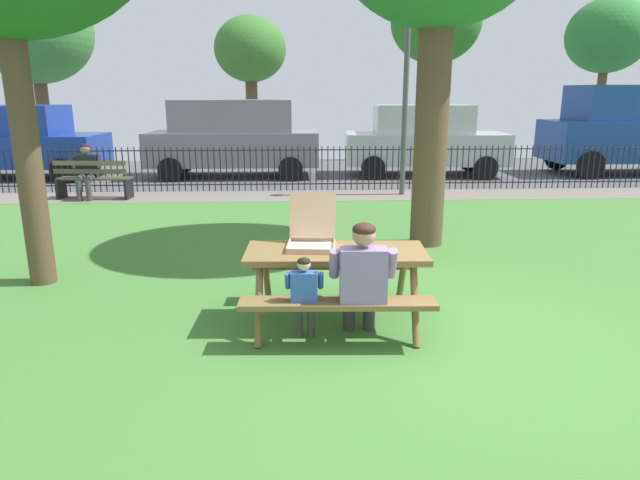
{
  "coord_description": "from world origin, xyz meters",
  "views": [
    {
      "loc": [
        -1.47,
        -4.97,
        2.31
      ],
      "look_at": [
        -1.18,
        0.88,
        0.75
      ],
      "focal_mm": 31.55,
      "sensor_mm": 36.0,
      "label": 1
    }
  ],
  "objects_px": {
    "child_at_table": "(304,292)",
    "person_on_park_bench": "(86,169)",
    "far_tree_left": "(34,32)",
    "far_tree_center": "(436,23)",
    "park_bench_left": "(94,180)",
    "adult_at_table": "(362,277)",
    "lamp_post_walkway": "(406,80)",
    "parked_car_center": "(424,139)",
    "picnic_table_foreground": "(336,267)",
    "pizza_box_open": "(312,234)",
    "parked_car_left": "(233,137)",
    "parked_car_right": "(632,128)",
    "far_tree_midleft": "(250,51)",
    "parked_car_far_left": "(18,141)",
    "far_tree_midright": "(607,37)"
  },
  "relations": [
    {
      "from": "child_at_table",
      "to": "far_tree_midright",
      "type": "xyz_separation_m",
      "value": [
        11.24,
        15.94,
        3.66
      ]
    },
    {
      "from": "parked_car_left",
      "to": "adult_at_table",
      "type": "bearing_deg",
      "value": -78.27
    },
    {
      "from": "person_on_park_bench",
      "to": "far_tree_left",
      "type": "height_order",
      "value": "far_tree_left"
    },
    {
      "from": "lamp_post_walkway",
      "to": "far_tree_midleft",
      "type": "height_order",
      "value": "far_tree_midleft"
    },
    {
      "from": "adult_at_table",
      "to": "person_on_park_bench",
      "type": "height_order",
      "value": "same"
    },
    {
      "from": "adult_at_table",
      "to": "far_tree_center",
      "type": "distance_m",
      "value": 17.02
    },
    {
      "from": "picnic_table_foreground",
      "to": "parked_car_right",
      "type": "height_order",
      "value": "parked_car_right"
    },
    {
      "from": "person_on_park_bench",
      "to": "lamp_post_walkway",
      "type": "bearing_deg",
      "value": 1.46
    },
    {
      "from": "picnic_table_foreground",
      "to": "far_tree_midleft",
      "type": "relative_size",
      "value": 0.38
    },
    {
      "from": "far_tree_left",
      "to": "parked_car_center",
      "type": "bearing_deg",
      "value": -22.5
    },
    {
      "from": "parked_car_far_left",
      "to": "parked_car_right",
      "type": "bearing_deg",
      "value": -0.0
    },
    {
      "from": "child_at_table",
      "to": "far_tree_left",
      "type": "bearing_deg",
      "value": 119.1
    },
    {
      "from": "far_tree_left",
      "to": "far_tree_midright",
      "type": "height_order",
      "value": "far_tree_left"
    },
    {
      "from": "far_tree_left",
      "to": "far_tree_center",
      "type": "distance_m",
      "value": 13.88
    },
    {
      "from": "parked_car_left",
      "to": "far_tree_midleft",
      "type": "height_order",
      "value": "far_tree_midleft"
    },
    {
      "from": "far_tree_center",
      "to": "far_tree_midleft",
      "type": "bearing_deg",
      "value": -180.0
    },
    {
      "from": "lamp_post_walkway",
      "to": "parked_car_right",
      "type": "xyz_separation_m",
      "value": [
        7.07,
        2.98,
        -1.23
      ]
    },
    {
      "from": "far_tree_left",
      "to": "far_tree_midleft",
      "type": "xyz_separation_m",
      "value": [
        7.34,
        -0.0,
        -0.62
      ]
    },
    {
      "from": "picnic_table_foreground",
      "to": "parked_car_left",
      "type": "relative_size",
      "value": 0.4
    },
    {
      "from": "park_bench_left",
      "to": "far_tree_left",
      "type": "xyz_separation_m",
      "value": [
        -4.41,
        8.33,
        3.85
      ]
    },
    {
      "from": "park_bench_left",
      "to": "parked_car_right",
      "type": "distance_m",
      "value": 14.33
    },
    {
      "from": "picnic_table_foreground",
      "to": "parked_car_left",
      "type": "bearing_deg",
      "value": 101.2
    },
    {
      "from": "adult_at_table",
      "to": "parked_car_far_left",
      "type": "xyz_separation_m",
      "value": [
        -8.01,
        10.79,
        0.35
      ]
    },
    {
      "from": "parked_car_far_left",
      "to": "parked_car_left",
      "type": "xyz_separation_m",
      "value": [
        5.78,
        -0.0,
        0.09
      ]
    },
    {
      "from": "far_tree_center",
      "to": "park_bench_left",
      "type": "bearing_deg",
      "value": -138.65
    },
    {
      "from": "parked_car_center",
      "to": "far_tree_left",
      "type": "xyz_separation_m",
      "value": [
        -12.44,
        5.15,
        3.26
      ]
    },
    {
      "from": "adult_at_table",
      "to": "picnic_table_foreground",
      "type": "bearing_deg",
      "value": 111.92
    },
    {
      "from": "picnic_table_foreground",
      "to": "parked_car_center",
      "type": "distance_m",
      "value": 10.78
    },
    {
      "from": "parked_car_left",
      "to": "parked_car_right",
      "type": "distance_m",
      "value": 11.18
    },
    {
      "from": "picnic_table_foreground",
      "to": "far_tree_midleft",
      "type": "distance_m",
      "value": 15.84
    },
    {
      "from": "parked_car_center",
      "to": "parked_car_right",
      "type": "relative_size",
      "value": 0.96
    },
    {
      "from": "person_on_park_bench",
      "to": "parked_car_far_left",
      "type": "distance_m",
      "value": 4.28
    },
    {
      "from": "picnic_table_foreground",
      "to": "far_tree_center",
      "type": "relative_size",
      "value": 0.31
    },
    {
      "from": "child_at_table",
      "to": "person_on_park_bench",
      "type": "relative_size",
      "value": 0.73
    },
    {
      "from": "pizza_box_open",
      "to": "child_at_table",
      "type": "relative_size",
      "value": 0.68
    },
    {
      "from": "child_at_table",
      "to": "parked_car_center",
      "type": "xyz_separation_m",
      "value": [
        3.57,
        10.79,
        0.48
      ]
    },
    {
      "from": "park_bench_left",
      "to": "lamp_post_walkway",
      "type": "height_order",
      "value": "lamp_post_walkway"
    },
    {
      "from": "adult_at_table",
      "to": "lamp_post_walkway",
      "type": "height_order",
      "value": "lamp_post_walkway"
    },
    {
      "from": "adult_at_table",
      "to": "far_tree_left",
      "type": "bearing_deg",
      "value": 120.55
    },
    {
      "from": "parked_car_right",
      "to": "far_tree_midright",
      "type": "distance_m",
      "value": 6.16
    },
    {
      "from": "pizza_box_open",
      "to": "parked_car_center",
      "type": "relative_size",
      "value": 0.13
    },
    {
      "from": "lamp_post_walkway",
      "to": "child_at_table",
      "type": "bearing_deg",
      "value": -107.15
    },
    {
      "from": "pizza_box_open",
      "to": "far_tree_center",
      "type": "xyz_separation_m",
      "value": [
        4.9,
        15.24,
        3.72
      ]
    },
    {
      "from": "far_tree_left",
      "to": "parked_car_right",
      "type": "bearing_deg",
      "value": -15.69
    },
    {
      "from": "parked_car_left",
      "to": "far_tree_midright",
      "type": "bearing_deg",
      "value": 21.71
    },
    {
      "from": "picnic_table_foreground",
      "to": "parked_car_far_left",
      "type": "height_order",
      "value": "parked_car_far_left"
    },
    {
      "from": "parked_car_right",
      "to": "parked_car_far_left",
      "type": "bearing_deg",
      "value": 180.0
    },
    {
      "from": "child_at_table",
      "to": "park_bench_left",
      "type": "relative_size",
      "value": 0.53
    },
    {
      "from": "far_tree_center",
      "to": "far_tree_midright",
      "type": "height_order",
      "value": "far_tree_center"
    },
    {
      "from": "lamp_post_walkway",
      "to": "far_tree_midleft",
      "type": "xyz_separation_m",
      "value": [
        -3.94,
        8.13,
        1.12
      ]
    }
  ]
}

